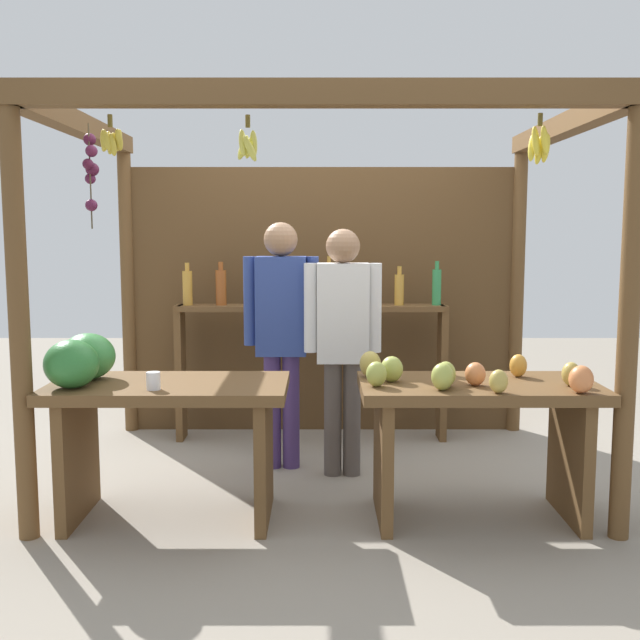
{
  "coord_description": "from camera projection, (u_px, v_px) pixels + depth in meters",
  "views": [
    {
      "loc": [
        -0.02,
        -4.57,
        1.53
      ],
      "look_at": [
        0.0,
        -0.2,
        1.01
      ],
      "focal_mm": 41.31,
      "sensor_mm": 36.0,
      "label": 1
    }
  ],
  "objects": [
    {
      "name": "ground_plane",
      "position": [
        320.0,
        472.0,
        4.72
      ],
      "size": [
        12.0,
        12.0,
        0.0
      ],
      "primitive_type": "plane",
      "color": "gray",
      "rests_on": "ground"
    },
    {
      "name": "market_stall",
      "position": [
        319.0,
        263.0,
        5.02
      ],
      "size": [
        3.09,
        2.15,
        2.24
      ],
      "color": "brown",
      "rests_on": "ground"
    },
    {
      "name": "fruit_counter_left",
      "position": [
        140.0,
        404.0,
        3.88
      ],
      "size": [
        1.28,
        0.64,
        0.99
      ],
      "color": "brown",
      "rests_on": "ground"
    },
    {
      "name": "fruit_counter_right",
      "position": [
        472.0,
        415.0,
        3.89
      ],
      "size": [
        1.26,
        0.66,
        0.88
      ],
      "color": "brown",
      "rests_on": "ground"
    },
    {
      "name": "bottle_shelf_unit",
      "position": [
        307.0,
        331.0,
        5.38
      ],
      "size": [
        1.98,
        0.22,
        1.36
      ],
      "color": "brown",
      "rests_on": "ground"
    },
    {
      "name": "vendor_man",
      "position": [
        278.0,
        323.0,
        4.7
      ],
      "size": [
        0.48,
        0.22,
        1.59
      ],
      "rotation": [
        0.0,
        0.0,
        -0.03
      ],
      "color": "#48326C",
      "rests_on": "ground"
    },
    {
      "name": "vendor_woman",
      "position": [
        339.0,
        330.0,
        4.56
      ],
      "size": [
        0.48,
        0.21,
        1.55
      ],
      "rotation": [
        0.0,
        0.0,
        0.08
      ],
      "color": "#574D48",
      "rests_on": "ground"
    }
  ]
}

